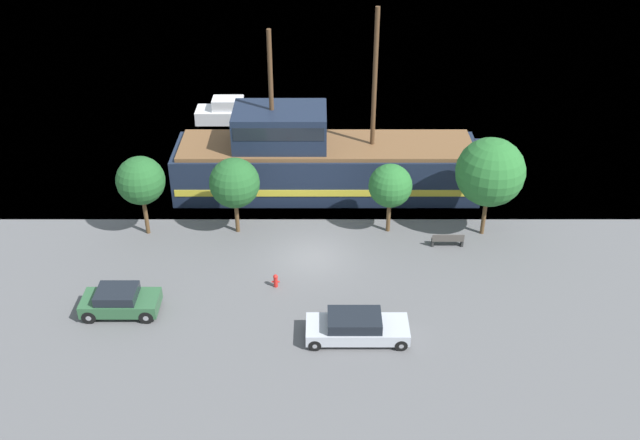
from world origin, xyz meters
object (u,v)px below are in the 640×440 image
object	(u,v)px
fire_hydrant	(276,280)
moored_boat_dockside	(233,113)
parked_car_curb_mid	(357,327)
bench_promenade_east	(448,240)
pirate_ship	(322,161)
parked_car_curb_front	(120,301)

from	to	relation	value
fire_hydrant	moored_boat_dockside	bearing A→B (deg)	101.73
parked_car_curb_mid	bench_promenade_east	xyz separation A→B (m)	(5.58, 7.92, -0.24)
moored_boat_dockside	bench_promenade_east	size ratio (longest dim) A/B	3.25
bench_promenade_east	parked_car_curb_mid	bearing A→B (deg)	-125.16
pirate_ship	parked_car_curb_front	bearing A→B (deg)	-128.87
parked_car_curb_front	moored_boat_dockside	bearing A→B (deg)	82.27
fire_hydrant	bench_promenade_east	bearing A→B (deg)	21.63
moored_boat_dockside	bench_promenade_east	world-z (taller)	moored_boat_dockside
pirate_ship	parked_car_curb_mid	xyz separation A→B (m)	(1.61, -14.50, -1.42)
pirate_ship	parked_car_curb_front	world-z (taller)	pirate_ship
parked_car_curb_mid	fire_hydrant	bearing A→B (deg)	134.95
fire_hydrant	bench_promenade_east	size ratio (longest dim) A/B	0.42
parked_car_curb_front	bench_promenade_east	distance (m)	18.32
moored_boat_dockside	fire_hydrant	distance (m)	21.90
fire_hydrant	pirate_ship	bearing A→B (deg)	76.66
parked_car_curb_front	parked_car_curb_mid	size ratio (longest dim) A/B	0.78
fire_hydrant	bench_promenade_east	world-z (taller)	bench_promenade_east
parked_car_curb_front	bench_promenade_east	world-z (taller)	parked_car_curb_front
parked_car_curb_mid	bench_promenade_east	distance (m)	9.69
bench_promenade_east	moored_boat_dockside	bearing A→B (deg)	128.71
moored_boat_dockside	bench_promenade_east	bearing A→B (deg)	-51.29
parked_car_curb_front	parked_car_curb_mid	world-z (taller)	parked_car_curb_front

